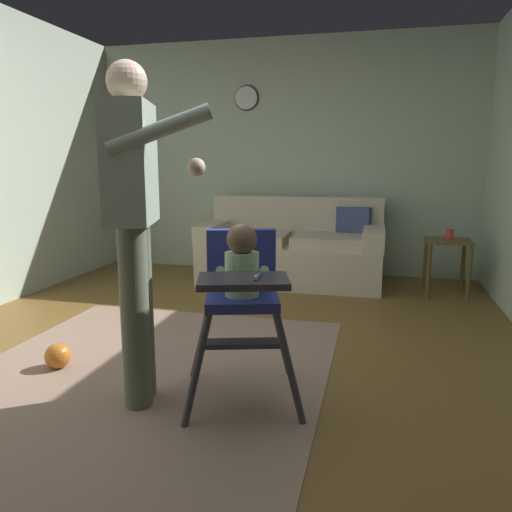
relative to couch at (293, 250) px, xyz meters
name	(u,v)px	position (x,y,z in m)	size (l,w,h in m)	color
ground	(190,378)	(-0.22, -2.38, -0.38)	(5.78, 7.33, 0.10)	brown
wall_far	(283,158)	(-0.22, 0.52, 0.93)	(4.98, 0.06, 2.52)	#B2C5AD
area_rug	(144,374)	(-0.45, -2.51, -0.33)	(2.09, 2.42, 0.01)	gray
couch	(293,250)	(0.00, 0.00, 0.00)	(1.82, 0.86, 0.86)	beige
high_chair	(242,281)	(0.18, -2.64, 0.30)	(0.74, 0.83, 0.93)	#363339
adult_standing	(134,217)	(-0.32, -2.78, 0.62)	(0.60, 0.49, 1.68)	#606853
toy_ball	(58,356)	(-0.99, -2.53, -0.26)	(0.15, 0.15, 0.15)	orange
side_table	(447,255)	(1.47, -0.21, 0.05)	(0.40, 0.40, 0.52)	brown
sippy_cup	(449,234)	(1.47, -0.21, 0.24)	(0.07, 0.07, 0.10)	#D13D33
wall_clock	(246,98)	(-0.62, 0.48, 1.57)	(0.27, 0.04, 0.27)	white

